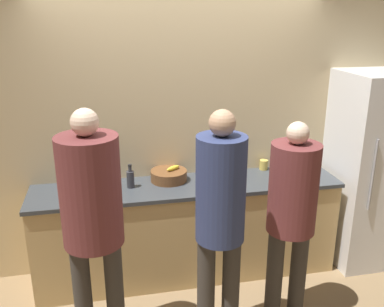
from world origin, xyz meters
name	(u,v)px	position (x,y,z in m)	size (l,w,h in m)	color
ground_plane	(195,292)	(0.00, 0.00, 0.00)	(14.00, 14.00, 0.00)	#8C704C
wall_back	(181,132)	(0.00, 0.61, 1.30)	(5.20, 0.06, 2.60)	#D6BC8C
counter	(188,229)	(0.00, 0.33, 0.45)	(2.74, 0.59, 0.90)	tan
refrigerator	(368,170)	(1.74, 0.26, 0.93)	(0.63, 0.69, 1.85)	white
person_left	(92,209)	(-0.81, -0.45, 1.11)	(0.41, 0.41, 1.80)	#38332D
person_center	(220,212)	(0.05, -0.56, 1.06)	(0.34, 0.34, 1.78)	#38332D
person_right	(292,206)	(0.64, -0.44, 0.98)	(0.36, 0.36, 1.63)	#38332D
fruit_bowl	(169,175)	(-0.15, 0.44, 0.95)	(0.33, 0.33, 0.14)	brown
utensil_crock	(222,172)	(0.33, 0.37, 0.97)	(0.12, 0.12, 0.29)	#ADA393
bottle_dark	(130,178)	(-0.50, 0.35, 0.99)	(0.07, 0.07, 0.21)	#333338
cup_yellow	(264,165)	(0.79, 0.53, 0.95)	(0.08, 0.08, 0.09)	gold
cup_white	(304,166)	(1.16, 0.43, 0.95)	(0.08, 0.08, 0.10)	white
potted_plant	(100,174)	(-0.75, 0.39, 1.04)	(0.14, 0.14, 0.24)	#9E6042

